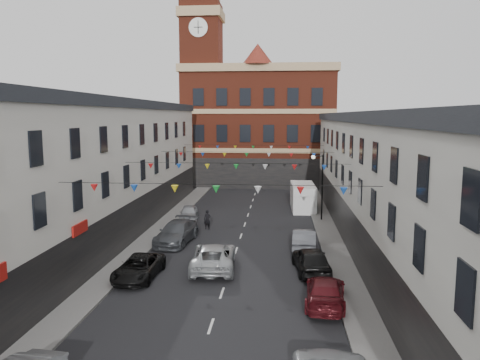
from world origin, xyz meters
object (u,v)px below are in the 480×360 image
(car_left_e, at_px, (189,213))
(car_right_c, at_px, (325,291))
(car_right_f, at_px, (304,202))
(street_lamp, at_px, (320,178))
(car_right_d, at_px, (311,260))
(car_left_d, at_px, (177,233))
(moving_car, at_px, (213,256))
(white_van, at_px, (303,197))
(car_right_e, at_px, (304,239))
(car_left_c, at_px, (139,268))
(pedestrian, at_px, (207,220))

(car_left_e, height_order, car_right_c, car_right_c)
(car_right_c, bearing_deg, car_right_f, -84.62)
(street_lamp, xyz_separation_m, car_left_e, (-11.77, -0.65, -3.24))
(car_right_d, bearing_deg, car_left_d, -37.91)
(moving_car, bearing_deg, white_van, -112.55)
(street_lamp, height_order, car_left_d, street_lamp)
(car_right_e, distance_m, car_right_f, 14.97)
(moving_car, bearing_deg, car_left_d, -61.66)
(car_left_e, relative_size, car_right_e, 0.85)
(car_left_c, xyz_separation_m, car_right_d, (10.11, 1.88, 0.15))
(car_right_f, bearing_deg, white_van, 66.19)
(car_right_c, distance_m, moving_car, 8.16)
(car_left_c, relative_size, white_van, 0.79)
(car_right_c, distance_m, car_right_e, 9.76)
(car_left_e, bearing_deg, street_lamp, -3.79)
(car_right_c, height_order, car_right_f, car_right_c)
(street_lamp, distance_m, car_left_d, 14.31)
(car_right_f, bearing_deg, car_right_e, 81.03)
(car_left_e, xyz_separation_m, car_right_d, (10.19, -13.59, 0.14))
(car_right_d, bearing_deg, car_right_f, -98.05)
(car_left_d, xyz_separation_m, moving_car, (3.59, -5.64, -0.01))
(car_left_d, bearing_deg, pedestrian, 76.62)
(car_right_f, bearing_deg, car_left_c, 57.70)
(car_left_c, xyz_separation_m, car_left_e, (-0.09, 15.47, 0.02))
(car_left_c, distance_m, moving_car, 4.61)
(car_right_c, height_order, white_van, white_van)
(street_lamp, height_order, pedestrian, street_lamp)
(white_van, bearing_deg, car_left_c, -117.87)
(car_left_c, height_order, car_right_e, car_right_e)
(street_lamp, distance_m, car_left_e, 12.23)
(pedestrian, bearing_deg, car_right_d, -44.50)
(car_right_d, xyz_separation_m, car_right_e, (-0.19, 4.91, -0.05))
(car_left_c, height_order, car_right_d, car_right_d)
(car_left_d, bearing_deg, car_left_e, 101.18)
(car_left_c, distance_m, pedestrian, 12.34)
(car_left_c, relative_size, car_left_d, 0.85)
(car_left_c, bearing_deg, car_right_f, 66.19)
(white_van, bearing_deg, car_left_d, -128.02)
(car_left_e, xyz_separation_m, car_right_e, (10.01, -8.68, 0.09))
(car_left_c, distance_m, car_left_e, 15.47)
(car_right_d, relative_size, car_right_f, 1.03)
(car_right_e, height_order, pedestrian, pedestrian)
(car_left_e, relative_size, car_right_d, 0.83)
(car_left_c, bearing_deg, car_right_d, 12.79)
(car_left_e, relative_size, car_right_f, 0.85)
(moving_car, bearing_deg, car_right_d, 173.81)
(car_right_d, xyz_separation_m, car_right_f, (0.53, 19.86, -0.16))
(car_right_f, relative_size, moving_car, 0.81)
(car_right_c, bearing_deg, car_left_d, -41.26)
(car_right_d, distance_m, pedestrian, 13.01)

